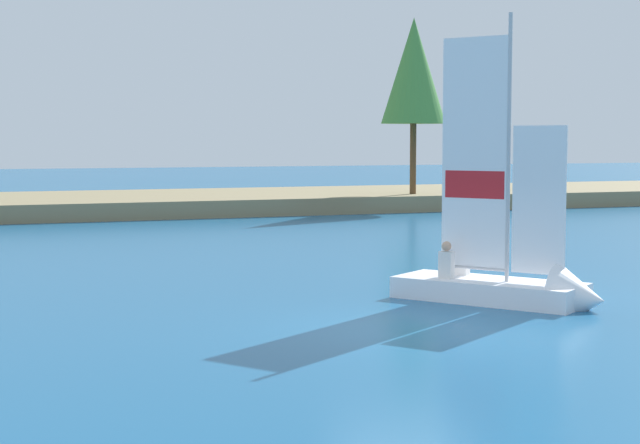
# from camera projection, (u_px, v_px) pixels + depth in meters

# --- Properties ---
(ground_plane) EXTENTS (200.00, 200.00, 0.00)m
(ground_plane) POSITION_uv_depth(u_px,v_px,m) (408.00, 329.00, 17.52)
(ground_plane) COLOR #195684
(shore_bank) EXTENTS (80.00, 10.46, 0.74)m
(shore_bank) POSITION_uv_depth(u_px,v_px,m) (119.00, 204.00, 45.63)
(shore_bank) COLOR #897A56
(shore_bank) RESTS_ON ground
(shoreline_tree_midright) EXTENTS (3.00, 3.00, 8.16)m
(shoreline_tree_midright) POSITION_uv_depth(u_px,v_px,m) (414.00, 71.00, 46.56)
(shoreline_tree_midright) COLOR brown
(shoreline_tree_midright) RESTS_ON shore_bank
(sailboat) EXTENTS (3.62, 4.33, 6.24)m
(sailboat) POSITION_uv_depth(u_px,v_px,m) (521.00, 283.00, 20.10)
(sailboat) COLOR white
(sailboat) RESTS_ON ground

